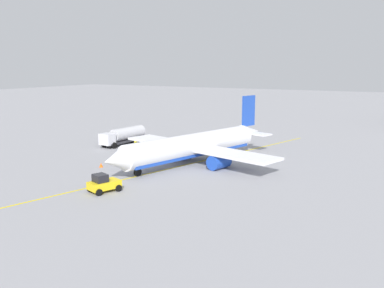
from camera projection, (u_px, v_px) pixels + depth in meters
name	position (u px, v px, depth m)	size (l,w,h in m)	color
ground_plane	(192.00, 163.00, 64.32)	(400.00, 400.00, 0.00)	#939399
airplane	(194.00, 146.00, 64.21)	(32.48, 28.13, 9.54)	white
fuel_tanker	(124.00, 135.00, 79.50)	(11.28, 3.41, 3.15)	#2D2D33
pushback_tug	(103.00, 184.00, 49.72)	(4.06, 3.29, 2.20)	yellow
refueling_worker	(136.00, 144.00, 75.59)	(0.60, 0.63, 1.71)	navy
safety_cone_nose	(101.00, 165.00, 61.86)	(0.58, 0.58, 0.64)	#F2590F
taxi_line_marking	(192.00, 163.00, 64.32)	(63.50, 0.30, 0.01)	yellow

